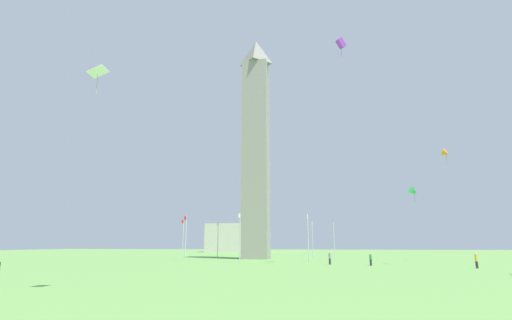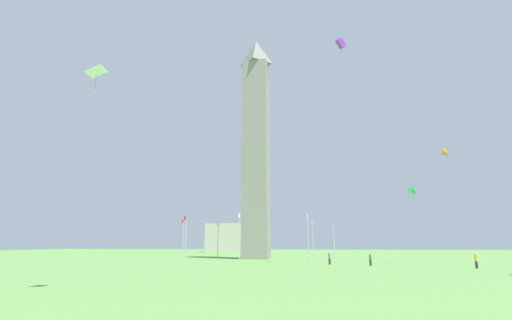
{
  "view_description": "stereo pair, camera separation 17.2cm",
  "coord_description": "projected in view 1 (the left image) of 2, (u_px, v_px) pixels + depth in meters",
  "views": [
    {
      "loc": [
        76.06,
        13.29,
        2.81
      ],
      "look_at": [
        0.0,
        0.0,
        19.18
      ],
      "focal_mm": 27.79,
      "sensor_mm": 36.0,
      "label": 1
    },
    {
      "loc": [
        76.03,
        13.46,
        2.81
      ],
      "look_at": [
        0.0,
        0.0,
        19.18
      ],
      "focal_mm": 27.79,
      "sensor_mm": 36.0,
      "label": 2
    }
  ],
  "objects": [
    {
      "name": "ground_plane",
      "position": [
        256.0,
        259.0,
        74.95
      ],
      "size": [
        260.0,
        260.0,
        0.0
      ],
      "primitive_type": "plane",
      "color": "#609347"
    },
    {
      "name": "flagpole_e",
      "position": [
        334.0,
        236.0,
        73.29
      ],
      "size": [
        1.12,
        0.14,
        7.57
      ],
      "color": "silver",
      "rests_on": "ground"
    },
    {
      "name": "flagpole_ne",
      "position": [
        308.0,
        235.0,
        64.01
      ],
      "size": [
        1.12,
        0.14,
        7.57
      ],
      "color": "silver",
      "rests_on": "ground"
    },
    {
      "name": "distant_building",
      "position": [
        237.0,
        238.0,
        145.57
      ],
      "size": [
        25.44,
        17.21,
        9.68
      ],
      "color": "beige",
      "rests_on": "ground"
    },
    {
      "name": "flagpole_nw",
      "position": [
        186.0,
        236.0,
        67.51
      ],
      "size": [
        1.12,
        0.14,
        7.57
      ],
      "color": "silver",
      "rests_on": "ground"
    },
    {
      "name": "person_green_shirt",
      "position": [
        371.0,
        259.0,
        52.2
      ],
      "size": [
        0.32,
        0.32,
        1.61
      ],
      "rotation": [
        0.0,
        0.0,
        -2.68
      ],
      "color": "#2D2D38",
      "rests_on": "ground"
    },
    {
      "name": "person_gray_shirt",
      "position": [
        330.0,
        258.0,
        54.87
      ],
      "size": [
        0.32,
        0.32,
        1.71
      ],
      "rotation": [
        0.0,
        0.0,
        -2.25
      ],
      "color": "#2D2D38",
      "rests_on": "ground"
    },
    {
      "name": "kite_white_diamond",
      "position": [
        98.0,
        72.0,
        25.51
      ],
      "size": [
        1.2,
        1.12,
        1.79
      ],
      "color": "white"
    },
    {
      "name": "person_yellow_shirt",
      "position": [
        476.0,
        261.0,
        46.28
      ],
      "size": [
        0.32,
        0.32,
        1.78
      ],
      "rotation": [
        0.0,
        0.0,
        -2.18
      ],
      "color": "#2D2D38",
      "rests_on": "ground"
    },
    {
      "name": "flagpole_n",
      "position": [
        240.0,
        235.0,
        61.62
      ],
      "size": [
        1.12,
        0.14,
        7.57
      ],
      "color": "silver",
      "rests_on": "ground"
    },
    {
      "name": "obelisk_monument",
      "position": [
        256.0,
        144.0,
        79.63
      ],
      "size": [
        4.96,
        4.96,
        45.08
      ],
      "color": "gray",
      "rests_on": "ground"
    },
    {
      "name": "kite_orange_delta",
      "position": [
        446.0,
        153.0,
        65.02
      ],
      "size": [
        1.62,
        1.88,
        2.61
      ],
      "color": "orange"
    },
    {
      "name": "flagpole_w",
      "position": [
        183.0,
        237.0,
        78.22
      ],
      "size": [
        1.12,
        0.14,
        7.57
      ],
      "color": "silver",
      "rests_on": "ground"
    },
    {
      "name": "flagpole_s",
      "position": [
        267.0,
        238.0,
        89.89
      ],
      "size": [
        1.12,
        0.14,
        7.57
      ],
      "color": "silver",
      "rests_on": "ground"
    },
    {
      "name": "flagpole_se",
      "position": [
        312.0,
        237.0,
        84.0
      ],
      "size": [
        1.12,
        0.14,
        7.57
      ],
      "color": "silver",
      "rests_on": "ground"
    },
    {
      "name": "kite_purple_box",
      "position": [
        341.0,
        43.0,
        59.34
      ],
      "size": [
        1.38,
        1.65,
        3.01
      ],
      "color": "purple"
    },
    {
      "name": "kite_green_delta",
      "position": [
        414.0,
        192.0,
        56.07
      ],
      "size": [
        1.67,
        1.82,
        2.33
      ],
      "color": "green"
    },
    {
      "name": "flagpole_sw",
      "position": [
        218.0,
        238.0,
        87.5
      ],
      "size": [
        1.12,
        0.14,
        7.57
      ],
      "color": "silver",
      "rests_on": "ground"
    }
  ]
}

